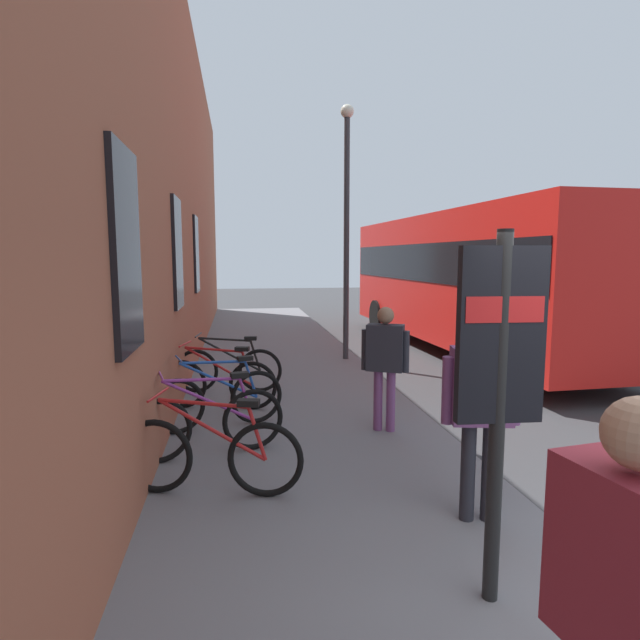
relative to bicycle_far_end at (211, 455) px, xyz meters
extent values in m
plane|color=#38383A|center=(3.53, -3.90, -0.51)|extent=(60.00, 60.00, 0.00)
cube|color=slate|center=(5.53, -1.15, -0.45)|extent=(24.00, 3.50, 0.12)
cube|color=#9E563D|center=(6.53, 0.90, 3.20)|extent=(22.00, 0.60, 7.42)
cube|color=black|center=(-0.47, 0.58, 1.89)|extent=(0.90, 0.06, 1.60)
cube|color=black|center=(3.03, 0.58, 1.89)|extent=(0.90, 0.06, 1.60)
cube|color=black|center=(6.53, 0.58, 1.89)|extent=(0.90, 0.06, 1.60)
torus|color=black|center=(0.13, 0.52, -0.03)|extent=(0.23, 0.71, 0.72)
torus|color=black|center=(-0.12, -0.50, -0.03)|extent=(0.23, 0.71, 0.72)
cylinder|color=#B21E1E|center=(0.00, -0.02, 0.25)|extent=(0.27, 1.00, 0.58)
cylinder|color=#B21E1E|center=(0.01, 0.06, 0.50)|extent=(0.24, 0.84, 0.09)
cylinder|color=#B21E1E|center=(-0.10, -0.43, 0.22)|extent=(0.08, 0.19, 0.51)
cube|color=black|center=(-0.09, -0.36, 0.51)|extent=(0.14, 0.22, 0.06)
cylinder|color=#B21E1E|center=(0.11, 0.47, 0.57)|extent=(0.47, 0.14, 0.02)
torus|color=black|center=(0.85, 0.60, -0.03)|extent=(0.22, 0.71, 0.72)
torus|color=black|center=(1.09, -0.42, -0.03)|extent=(0.22, 0.71, 0.72)
cylinder|color=#8C338C|center=(0.97, 0.06, 0.25)|extent=(0.27, 1.00, 0.58)
cylinder|color=#8C338C|center=(0.96, 0.13, 0.50)|extent=(0.23, 0.84, 0.09)
cylinder|color=#8C338C|center=(1.07, -0.35, 0.22)|extent=(0.08, 0.19, 0.51)
cube|color=black|center=(1.05, -0.28, 0.51)|extent=(0.14, 0.22, 0.06)
cylinder|color=#8C338C|center=(0.86, 0.55, 0.57)|extent=(0.47, 0.13, 0.02)
torus|color=black|center=(1.76, 0.51, -0.03)|extent=(0.25, 0.71, 0.72)
torus|color=black|center=(2.05, -0.50, -0.03)|extent=(0.25, 0.71, 0.72)
cylinder|color=#1E4CA5|center=(1.91, -0.02, 0.25)|extent=(0.31, 0.99, 0.58)
cylinder|color=#1E4CA5|center=(1.89, 0.05, 0.50)|extent=(0.27, 0.83, 0.09)
cylinder|color=#1E4CA5|center=(2.03, -0.43, 0.22)|extent=(0.08, 0.19, 0.51)
cube|color=black|center=(2.01, -0.36, 0.51)|extent=(0.15, 0.22, 0.06)
cylinder|color=#1E4CA5|center=(1.78, 0.46, 0.57)|extent=(0.47, 0.15, 0.02)
torus|color=black|center=(2.93, 0.55, -0.03)|extent=(0.23, 0.71, 0.72)
torus|color=black|center=(2.68, -0.47, -0.03)|extent=(0.23, 0.71, 0.72)
cylinder|color=#B21E1E|center=(2.80, 0.02, 0.25)|extent=(0.28, 1.00, 0.58)
cylinder|color=#B21E1E|center=(2.82, 0.09, 0.50)|extent=(0.24, 0.84, 0.09)
cylinder|color=#B21E1E|center=(2.70, -0.40, 0.22)|extent=(0.08, 0.19, 0.51)
cube|color=black|center=(2.72, -0.32, 0.51)|extent=(0.15, 0.22, 0.06)
cylinder|color=#B21E1E|center=(2.92, 0.50, 0.57)|extent=(0.47, 0.14, 0.02)
torus|color=black|center=(3.79, 0.42, -0.03)|extent=(0.15, 0.72, 0.72)
torus|color=black|center=(3.66, -0.62, -0.03)|extent=(0.15, 0.72, 0.72)
cylinder|color=black|center=(3.72, -0.12, 0.25)|extent=(0.16, 1.01, 0.58)
cylinder|color=black|center=(3.73, -0.05, 0.50)|extent=(0.14, 0.85, 0.09)
cylinder|color=black|center=(3.67, -0.54, 0.22)|extent=(0.06, 0.19, 0.51)
cube|color=black|center=(3.68, -0.47, 0.51)|extent=(0.12, 0.21, 0.06)
cylinder|color=black|center=(3.79, 0.37, 0.57)|extent=(0.48, 0.08, 0.02)
cylinder|color=black|center=(-1.80, -1.88, 0.81)|extent=(0.10, 0.10, 2.40)
cube|color=black|center=(-1.80, -1.88, 1.36)|extent=(0.11, 0.55, 1.10)
cube|color=red|center=(-1.80, -1.88, 1.53)|extent=(0.12, 0.50, 0.16)
cube|color=red|center=(7.41, -5.90, 1.34)|extent=(10.58, 2.87, 3.00)
cube|color=black|center=(7.41, -5.90, 1.70)|extent=(10.37, 2.90, 0.90)
cylinder|color=black|center=(4.10, -7.22, -0.01)|extent=(1.01, 0.29, 1.00)
cylinder|color=black|center=(4.01, -4.82, -0.01)|extent=(1.01, 0.29, 1.00)
cylinder|color=black|center=(10.81, -6.98, -0.01)|extent=(1.01, 0.29, 1.00)
cylinder|color=black|center=(10.73, -4.58, -0.01)|extent=(1.01, 0.29, 1.00)
cylinder|color=#26262D|center=(-0.84, -2.35, 0.04)|extent=(0.12, 0.12, 0.85)
cylinder|color=#26262D|center=(-0.81, -2.17, 0.04)|extent=(0.12, 0.12, 0.85)
cube|color=#723F72|center=(-0.83, -2.26, 0.78)|extent=(0.34, 0.54, 0.64)
sphere|color=#D8AD8C|center=(-0.83, -2.26, 1.23)|extent=(0.23, 0.23, 0.23)
cylinder|color=#723F72|center=(-0.88, -2.53, 0.74)|extent=(0.10, 0.10, 0.57)
cylinder|color=#723F72|center=(-0.77, -1.99, 0.74)|extent=(0.10, 0.10, 0.57)
cylinder|color=#723F72|center=(1.46, -2.19, 0.00)|extent=(0.12, 0.12, 0.79)
cylinder|color=#723F72|center=(1.53, -2.04, 0.00)|extent=(0.12, 0.12, 0.79)
cube|color=#26262D|center=(1.49, -2.11, 0.69)|extent=(0.41, 0.51, 0.59)
sphere|color=#8C664C|center=(1.49, -2.11, 1.11)|extent=(0.21, 0.21, 0.21)
cylinder|color=#26262D|center=(1.38, -2.35, 0.66)|extent=(0.09, 0.09, 0.53)
cylinder|color=#26262D|center=(1.60, -1.88, 0.66)|extent=(0.09, 0.09, 0.53)
cube|color=maroon|center=(-3.32, -1.54, 0.82)|extent=(0.54, 0.32, 0.66)
cylinder|color=maroon|center=(-3.03, -1.50, 0.78)|extent=(0.10, 0.10, 0.59)
cylinder|color=#333338|center=(6.17, -2.60, 2.17)|extent=(0.12, 0.12, 5.11)
sphere|color=silver|center=(6.17, -2.60, 4.84)|extent=(0.28, 0.28, 0.28)
camera|label=1|loc=(-4.71, -0.28, 1.84)|focal=28.80mm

